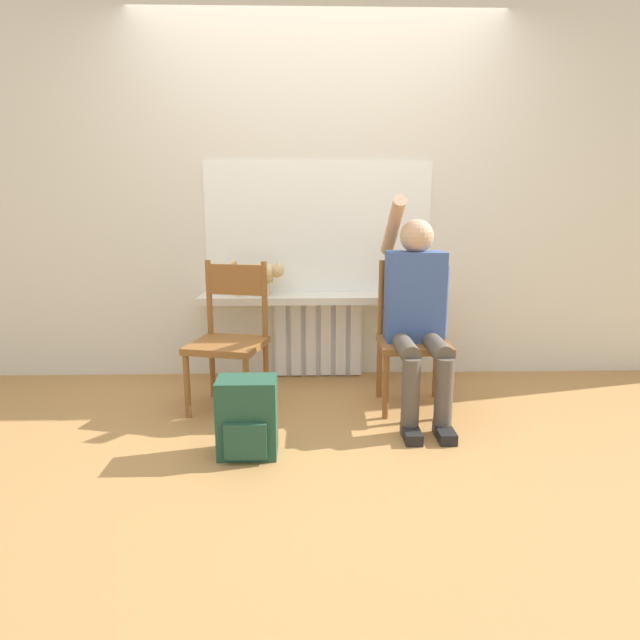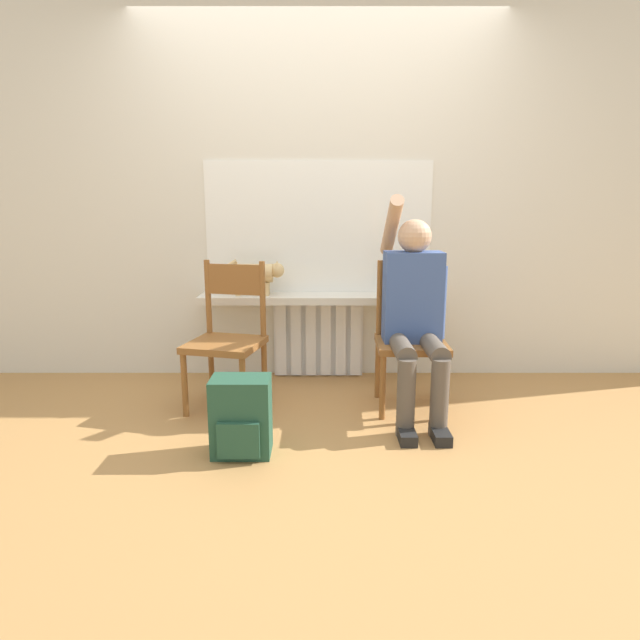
# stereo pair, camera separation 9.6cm
# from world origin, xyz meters

# --- Properties ---
(ground_plane) EXTENTS (12.00, 12.00, 0.00)m
(ground_plane) POSITION_xyz_m (0.00, 0.00, 0.00)
(ground_plane) COLOR #B27F47
(wall_with_window) EXTENTS (7.00, 0.06, 2.70)m
(wall_with_window) POSITION_xyz_m (0.00, 1.23, 1.35)
(wall_with_window) COLOR silver
(wall_with_window) RESTS_ON ground_plane
(radiator) EXTENTS (0.65, 0.08, 0.57)m
(radiator) POSITION_xyz_m (0.00, 1.15, 0.28)
(radiator) COLOR white
(radiator) RESTS_ON ground_plane
(windowsill) EXTENTS (1.65, 0.29, 0.05)m
(windowsill) POSITION_xyz_m (0.00, 1.06, 0.59)
(windowsill) COLOR silver
(windowsill) RESTS_ON radiator
(window_glass) EXTENTS (1.59, 0.01, 0.91)m
(window_glass) POSITION_xyz_m (0.00, 1.20, 1.07)
(window_glass) COLOR white
(window_glass) RESTS_ON windowsill
(chair_left) EXTENTS (0.50, 0.50, 0.90)m
(chair_left) POSITION_xyz_m (-0.55, 0.54, 0.45)
(chair_left) COLOR brown
(chair_left) RESTS_ON ground_plane
(chair_right) EXTENTS (0.43, 0.43, 0.90)m
(chair_right) POSITION_xyz_m (0.57, 0.54, 0.45)
(chair_right) COLOR brown
(chair_right) RESTS_ON ground_plane
(person) EXTENTS (0.36, 0.98, 1.29)m
(person) POSITION_xyz_m (0.56, 0.42, 0.64)
(person) COLOR brown
(person) RESTS_ON ground_plane
(cat) EXTENTS (0.51, 0.13, 0.25)m
(cat) POSITION_xyz_m (-0.43, 1.04, 0.77)
(cat) COLOR #DBB77A
(cat) RESTS_ON windowsill
(backpack) EXTENTS (0.29, 0.23, 0.40)m
(backpack) POSITION_xyz_m (-0.38, -0.13, 0.20)
(backpack) COLOR #234C38
(backpack) RESTS_ON ground_plane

